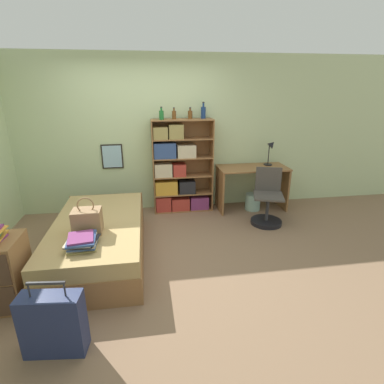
% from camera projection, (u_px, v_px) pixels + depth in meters
% --- Properties ---
extents(ground_plane, '(14.00, 14.00, 0.00)m').
position_uv_depth(ground_plane, '(152.00, 252.00, 3.98)').
color(ground_plane, '#84664C').
extents(wall_back, '(10.00, 0.09, 2.60)m').
position_uv_depth(wall_back, '(146.00, 136.00, 5.04)').
color(wall_back, beige).
rests_on(wall_back, ground_plane).
extents(bed, '(1.09, 2.03, 0.50)m').
position_uv_depth(bed, '(99.00, 239.00, 3.82)').
color(bed, olive).
rests_on(bed, ground_plane).
extents(handbag, '(0.32, 0.23, 0.43)m').
position_uv_depth(handbag, '(87.00, 221.00, 3.41)').
color(handbag, '#93704C').
rests_on(handbag, bed).
extents(book_stack_on_bed, '(0.34, 0.37, 0.13)m').
position_uv_depth(book_stack_on_bed, '(82.00, 241.00, 3.12)').
color(book_stack_on_bed, '#99894C').
rests_on(book_stack_on_bed, bed).
extents(suitcase, '(0.51, 0.24, 0.68)m').
position_uv_depth(suitcase, '(53.00, 324.00, 2.41)').
color(suitcase, navy).
rests_on(suitcase, ground_plane).
extents(bookcase, '(1.02, 0.31, 1.58)m').
position_uv_depth(bookcase, '(177.00, 172.00, 5.12)').
color(bookcase, olive).
rests_on(bookcase, ground_plane).
extents(bottle_green, '(0.07, 0.07, 0.20)m').
position_uv_depth(bottle_green, '(161.00, 115.00, 4.72)').
color(bottle_green, '#1E6B2D').
rests_on(bottle_green, bookcase).
extents(bottle_brown, '(0.07, 0.07, 0.18)m').
position_uv_depth(bottle_brown, '(174.00, 115.00, 4.81)').
color(bottle_brown, brown).
rests_on(bottle_brown, bookcase).
extents(bottle_clear, '(0.07, 0.07, 0.18)m').
position_uv_depth(bottle_clear, '(190.00, 114.00, 4.86)').
color(bottle_clear, brown).
rests_on(bottle_clear, bookcase).
extents(bottle_blue, '(0.08, 0.08, 0.26)m').
position_uv_depth(bottle_blue, '(203.00, 112.00, 4.89)').
color(bottle_blue, navy).
rests_on(bottle_blue, bookcase).
extents(desk, '(1.19, 0.57, 0.77)m').
position_uv_depth(desk, '(252.00, 180.00, 5.24)').
color(desk, olive).
rests_on(desk, ground_plane).
extents(desk_lamp, '(0.20, 0.15, 0.45)m').
position_uv_depth(desk_lamp, '(271.00, 148.00, 5.21)').
color(desk_lamp, black).
rests_on(desk_lamp, desk).
extents(desk_chair, '(0.56, 0.56, 0.88)m').
position_uv_depth(desk_chair, '(267.00, 206.00, 4.76)').
color(desk_chair, black).
rests_on(desk_chair, ground_plane).
extents(waste_bin, '(0.26, 0.26, 0.29)m').
position_uv_depth(waste_bin, '(253.00, 202.00, 5.32)').
color(waste_bin, '#99C1B2').
rests_on(waste_bin, ground_plane).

